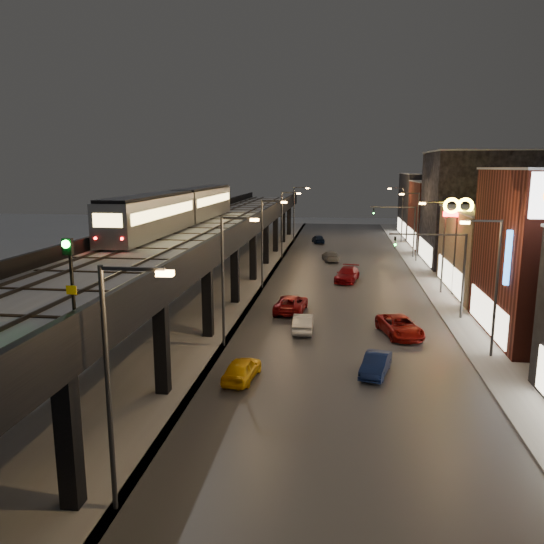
{
  "coord_description": "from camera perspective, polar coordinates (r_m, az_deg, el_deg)",
  "views": [
    {
      "loc": [
        7.12,
        -21.25,
        12.16
      ],
      "look_at": [
        2.44,
        14.64,
        5.0
      ],
      "focal_mm": 35.0,
      "sensor_mm": 36.0,
      "label": 1
    }
  ],
  "objects": [
    {
      "name": "sign_carwash",
      "position": [
        37.66,
        24.89,
        0.4
      ],
      "size": [
        1.59,
        0.35,
        8.22
      ],
      "color": "#38383A",
      "rests_on": "ground"
    },
    {
      "name": "streetlight_left_1",
      "position": [
        35.75,
        -4.91,
        -0.02
      ],
      "size": [
        2.57,
        0.28,
        9.0
      ],
      "color": "#38383A",
      "rests_on": "ground"
    },
    {
      "name": "traffic_light_rig_b",
      "position": [
        74.16,
        14.19,
        4.92
      ],
      "size": [
        6.1,
        0.34,
        7.0
      ],
      "color": "#38383A",
      "rests_on": "ground"
    },
    {
      "name": "viaduct_parapet_far",
      "position": [
        56.29,
        -10.74,
        5.58
      ],
      "size": [
        0.3,
        100.0,
        1.1
      ],
      "primitive_type": "cube",
      "color": "black",
      "rests_on": "elevated_viaduct"
    },
    {
      "name": "streetlight_left_3",
      "position": [
        70.99,
        1.29,
        5.59
      ],
      "size": [
        2.57,
        0.28,
        9.0
      ],
      "color": "#38383A",
      "rests_on": "ground"
    },
    {
      "name": "car_onc_dark",
      "position": [
        39.99,
        13.58,
        -5.77
      ],
      "size": [
        3.56,
        5.53,
        1.42
      ],
      "primitive_type": "imported",
      "rotation": [
        0.0,
        0.0,
        0.25
      ],
      "color": "maroon",
      "rests_on": "ground"
    },
    {
      "name": "viaduct_trackbed",
      "position": [
        55.12,
        -6.42,
        5.11
      ],
      "size": [
        8.4,
        100.0,
        0.32
      ],
      "color": "#B2B7C1",
      "rests_on": "elevated_viaduct"
    },
    {
      "name": "building_f",
      "position": [
        98.92,
        17.36,
        6.87
      ],
      "size": [
        12.2,
        16.2,
        11.16
      ],
      "color": "black",
      "rests_on": "ground"
    },
    {
      "name": "car_mid_silver",
      "position": [
        45.15,
        2.06,
        -3.49
      ],
      "size": [
        2.74,
        5.38,
        1.46
      ],
      "primitive_type": "imported",
      "rotation": [
        0.0,
        0.0,
        3.08
      ],
      "color": "maroon",
      "rests_on": "ground"
    },
    {
      "name": "road_surface",
      "position": [
        57.54,
        7.64,
        -1.08
      ],
      "size": [
        17.0,
        120.0,
        0.06
      ],
      "primitive_type": "cube",
      "color": "#46474D",
      "rests_on": "ground"
    },
    {
      "name": "streetlight_left_2",
      "position": [
        53.24,
        -0.79,
        3.72
      ],
      "size": [
        2.57,
        0.28,
        9.0
      ],
      "color": "#38383A",
      "rests_on": "ground"
    },
    {
      "name": "streetlight_right_1",
      "position": [
        36.24,
        22.65,
        -0.7
      ],
      "size": [
        2.56,
        0.28,
        9.0
      ],
      "color": "#38383A",
      "rests_on": "ground"
    },
    {
      "name": "streetlight_left_0",
      "position": [
        19.21,
        -16.57,
        -10.42
      ],
      "size": [
        2.57,
        0.28,
        9.0
      ],
      "color": "#38383A",
      "rests_on": "ground"
    },
    {
      "name": "under_viaduct_pavement",
      "position": [
        59.02,
        -5.58,
        -0.73
      ],
      "size": [
        11.0,
        120.0,
        0.06
      ],
      "primitive_type": "cube",
      "color": "#9FA1A8",
      "rests_on": "ground"
    },
    {
      "name": "sign_mcdonalds",
      "position": [
        52.96,
        19.35,
        5.55
      ],
      "size": [
        2.77,
        0.35,
        9.38
      ],
      "color": "#38383A",
      "rests_on": "ground"
    },
    {
      "name": "car_mid_dark",
      "position": [
        70.08,
        6.31,
        1.68
      ],
      "size": [
        2.57,
        4.8,
        1.32
      ],
      "primitive_type": "imported",
      "rotation": [
        0.0,
        0.0,
        3.3
      ],
      "color": "gray",
      "rests_on": "ground"
    },
    {
      "name": "streetlight_right_4",
      "position": [
        89.04,
        13.68,
        6.41
      ],
      "size": [
        2.56,
        0.28,
        9.0
      ],
      "color": "#38383A",
      "rests_on": "ground"
    },
    {
      "name": "subway_train",
      "position": [
        53.2,
        -9.74,
        6.85
      ],
      "size": [
        2.81,
        33.65,
        3.35
      ],
      "color": "gray",
      "rests_on": "viaduct_trackbed"
    },
    {
      "name": "streetlight_right_3",
      "position": [
        71.24,
        15.2,
        5.22
      ],
      "size": [
        2.56,
        0.28,
        9.0
      ],
      "color": "#38383A",
      "rests_on": "ground"
    },
    {
      "name": "viaduct_parapet_streetside",
      "position": [
        54.23,
        -1.93,
        5.56
      ],
      "size": [
        0.3,
        100.0,
        1.1
      ],
      "primitive_type": "cube",
      "color": "black",
      "rests_on": "elevated_viaduct"
    },
    {
      "name": "traffic_light_rig_a",
      "position": [
        44.77,
        18.53,
        0.75
      ],
      "size": [
        6.1,
        0.34,
        7.0
      ],
      "color": "#38383A",
      "rests_on": "ground"
    },
    {
      "name": "building_c",
      "position": [
        56.44,
        24.74,
        1.92
      ],
      "size": [
        12.2,
        15.2,
        8.16
      ],
      "color": "#7A654C",
      "rests_on": "ground"
    },
    {
      "name": "car_onc_white",
      "position": [
        57.75,
        8.09,
        -0.31
      ],
      "size": [
        3.04,
        5.5,
        1.51
      ],
      "primitive_type": "imported",
      "rotation": [
        0.0,
        0.0,
        -0.19
      ],
      "color": "maroon",
      "rests_on": "ground"
    },
    {
      "name": "rail_signal",
      "position": [
        19.49,
        -20.94,
        0.74
      ],
      "size": [
        0.37,
        0.44,
        3.17
      ],
      "color": "black",
      "rests_on": "viaduct_trackbed"
    },
    {
      "name": "elevated_viaduct",
      "position": [
        55.08,
        -6.43,
        4.3
      ],
      "size": [
        9.0,
        100.0,
        6.3
      ],
      "color": "black",
      "rests_on": "ground"
    },
    {
      "name": "streetlight_left_4",
      "position": [
        88.84,
        2.55,
        6.71
      ],
      "size": [
        2.57,
        0.28,
        9.0
      ],
      "color": "#38383A",
      "rests_on": "ground"
    },
    {
      "name": "car_taxi",
      "position": [
        31.19,
        -3.26,
        -10.46
      ],
      "size": [
        2.0,
        4.03,
        1.32
      ],
      "primitive_type": "imported",
      "rotation": [
        0.0,
        0.0,
        3.02
      ],
      "color": "#F0B30D",
      "rests_on": "ground"
    },
    {
      "name": "car_onc_silver",
      "position": [
        32.53,
        11.1,
        -9.79
      ],
      "size": [
        2.22,
        4.02,
        1.26
      ],
      "primitive_type": "imported",
      "rotation": [
        0.0,
        0.0,
        -0.25
      ],
      "color": "#0E1C4C",
      "rests_on": "ground"
    },
    {
      "name": "sidewalk_right",
      "position": [
        58.46,
        17.49,
        -1.27
      ],
      "size": [
        4.0,
        120.0,
        0.14
      ],
      "primitive_type": "cube",
      "color": "#9FA1A8",
      "rests_on": "ground"
    },
    {
      "name": "car_far_white",
      "position": [
        86.67,
        4.98,
        3.54
      ],
      "size": [
        2.47,
        4.27,
        1.37
      ],
      "primitive_type": "imported",
      "rotation": [
        0.0,
        0.0,
        3.37
      ],
      "color": "black",
      "rests_on": "ground"
    },
    {
      "name": "building_d",
      "position": [
        71.45,
        21.2,
        6.36
      ],
      "size": [
        12.2,
        13.2,
        14.16
      ],
      "color": "black",
      "rests_on": "ground"
    },
    {
      "name": "ground",
      "position": [
        25.49,
        -10.22,
        -17.48
      ],
      "size": [
        220.0,
        220.0,
        0.0
      ],
      "primitive_type": "plane",
      "color": "silver"
    },
    {
      "name": "car_near_white",
      "position": [
        39.97,
        3.37,
        -5.52
      ],
      "size": [
        1.55,
        4.15,
        1.36
      ],
      "primitive_type": "imported",
      "rotation": [
        0.0,
        0.0,
        3.17
      ],
      "color": "silver",
      "rests_on": "ground"
    },
    {
      "name": "streetlight_right_2",
      "position": [
        53.57,
        17.72,
        3.23
      ],
      "size": [
        2.56,
        0.28,
        9.0
      ],
      "color": "#38383A",
      "rests_on": "ground"
    },
    {
      "name": "building_e",
      "position": [
        85.23,
        18.92,
        5.82
      ],
      "size": [
        12.2,
        12.2,
        10.16
      ],
      "color": "#5E251C",
      "rests_on": "ground"
    }
  ]
}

